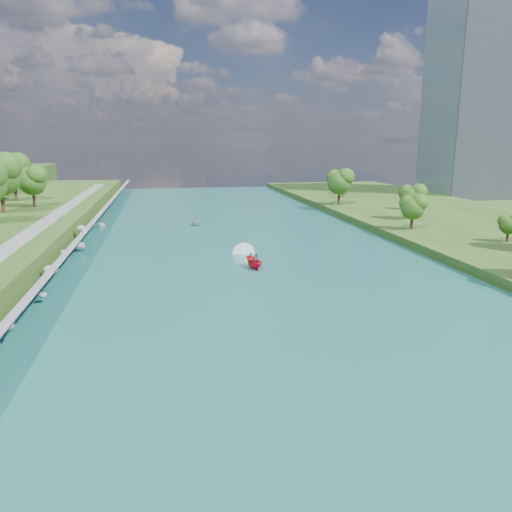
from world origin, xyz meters
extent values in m
plane|color=#2D5119|center=(0.00, 0.00, 0.00)|extent=(260.00, 260.00, 0.00)
cube|color=#19575F|center=(0.00, 20.00, 0.05)|extent=(55.00, 240.00, 0.10)
cube|color=slate|center=(-25.85, 20.00, 1.80)|extent=(3.54, 236.00, 4.05)
ellipsoid|color=gray|center=(-25.58, -6.86, 1.80)|extent=(0.98, 1.11, 0.69)
ellipsoid|color=gray|center=(-25.40, 4.86, 0.97)|extent=(0.91, 1.11, 0.55)
ellipsoid|color=gray|center=(-26.20, 13.16, 1.70)|extent=(1.88, 1.55, 1.17)
ellipsoid|color=gray|center=(-25.99, 20.98, 2.25)|extent=(0.95, 0.89, 0.64)
ellipsoid|color=gray|center=(-25.61, 31.50, 0.95)|extent=(1.85, 1.85, 1.19)
ellipsoid|color=gray|center=(-26.21, 38.21, 2.64)|extent=(1.49, 1.75, 1.14)
ellipsoid|color=gray|center=(-25.62, 47.74, 1.84)|extent=(1.00, 1.23, 0.62)
ellipsoid|color=gray|center=(-24.96, 55.11, 0.30)|extent=(1.62, 1.42, 1.29)
cube|color=gray|center=(-32.50, 20.00, 3.55)|extent=(3.00, 200.00, 0.10)
cube|color=gray|center=(82.50, 95.00, 30.00)|extent=(22.00, 22.00, 60.00)
ellipsoid|color=#1A4A13|center=(-43.24, 54.69, 10.39)|extent=(8.27, 8.27, 13.78)
ellipsoid|color=#1A4A13|center=(-39.63, 64.03, 8.65)|extent=(6.18, 6.18, 10.30)
ellipsoid|color=#1A4A13|center=(-46.46, 75.91, 10.04)|extent=(7.84, 7.84, 13.07)
ellipsoid|color=#1A4A13|center=(42.37, 19.66, 4.15)|extent=(3.18, 3.18, 5.30)
ellipsoid|color=#1A4A13|center=(32.71, 33.24, 5.31)|extent=(4.58, 4.58, 7.63)
ellipsoid|color=#1A4A13|center=(38.51, 44.76, 5.80)|extent=(5.16, 5.16, 8.61)
ellipsoid|color=#1A4A13|center=(45.22, 59.39, 4.54)|extent=(3.64, 3.64, 6.07)
ellipsoid|color=#1A4A13|center=(31.95, 70.57, 6.88)|extent=(6.45, 6.45, 10.76)
ellipsoid|color=#1A4A13|center=(38.88, 86.95, 3.73)|extent=(2.68, 2.68, 4.46)
ellipsoid|color=#1A4A13|center=(42.63, 95.51, 4.51)|extent=(3.61, 3.61, 6.02)
imported|color=red|center=(0.03, 15.75, 0.91)|extent=(2.28, 4.41, 1.62)
imported|color=#66605B|center=(-0.37, 15.35, 1.39)|extent=(0.73, 0.53, 1.87)
imported|color=#66605B|center=(0.53, 16.25, 1.22)|extent=(0.76, 0.60, 1.54)
cube|color=white|center=(0.03, 18.75, 0.13)|extent=(0.90, 5.00, 0.06)
imported|color=gray|center=(-5.60, 53.80, 0.44)|extent=(2.94, 3.68, 0.68)
imported|color=#66605B|center=(-5.60, 53.80, 1.02)|extent=(0.74, 0.57, 1.34)
camera|label=1|loc=(-11.81, -50.71, 17.43)|focal=35.00mm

